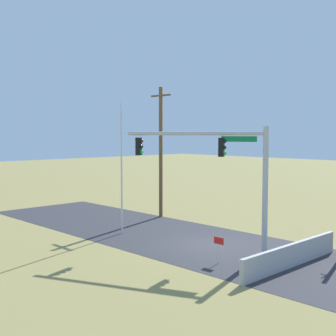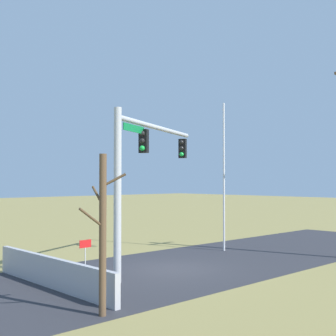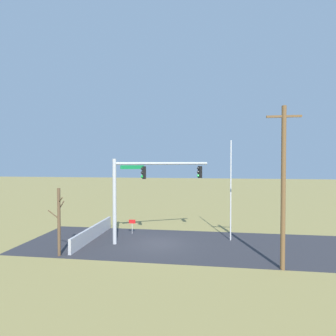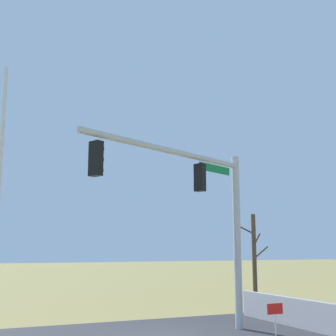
# 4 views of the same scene
# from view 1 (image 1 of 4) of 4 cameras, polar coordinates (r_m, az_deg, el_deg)

# --- Properties ---
(ground_plane) EXTENTS (160.00, 160.00, 0.00)m
(ground_plane) POSITION_cam_1_polar(r_m,az_deg,el_deg) (24.93, 4.92, -9.54)
(ground_plane) COLOR olive
(road_surface) EXTENTS (28.00, 8.00, 0.01)m
(road_surface) POSITION_cam_1_polar(r_m,az_deg,el_deg) (27.65, -1.39, -8.13)
(road_surface) COLOR #2D2D33
(road_surface) RESTS_ON ground_plane
(sidewalk_corner) EXTENTS (6.00, 6.00, 0.01)m
(sidewalk_corner) POSITION_cam_1_polar(r_m,az_deg,el_deg) (22.95, 14.04, -10.86)
(sidewalk_corner) COLOR #B7B5AD
(sidewalk_corner) RESTS_ON ground_plane
(retaining_fence) EXTENTS (0.20, 7.48, 1.05)m
(retaining_fence) POSITION_cam_1_polar(r_m,az_deg,el_deg) (21.50, 15.24, -10.49)
(retaining_fence) COLOR #A8A8AD
(retaining_fence) RESTS_ON ground_plane
(signal_mast) EXTENTS (6.93, 3.33, 6.33)m
(signal_mast) POSITION_cam_1_polar(r_m,az_deg,el_deg) (23.18, 7.04, 0.60)
(signal_mast) COLOR #B2B5BA
(signal_mast) RESTS_ON ground_plane
(flagpole) EXTENTS (0.10, 0.10, 7.76)m
(flagpole) POSITION_cam_1_polar(r_m,az_deg,el_deg) (27.11, -5.83, -0.12)
(flagpole) COLOR silver
(flagpole) RESTS_ON ground_plane
(utility_pole) EXTENTS (1.90, 0.26, 9.26)m
(utility_pole) POSITION_cam_1_polar(r_m,az_deg,el_deg) (32.45, -0.91, 2.24)
(utility_pole) COLOR brown
(utility_pole) RESTS_ON ground_plane
(open_sign) EXTENTS (0.56, 0.04, 1.22)m
(open_sign) POSITION_cam_1_polar(r_m,az_deg,el_deg) (21.32, 6.36, -9.43)
(open_sign) COLOR silver
(open_sign) RESTS_ON ground_plane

